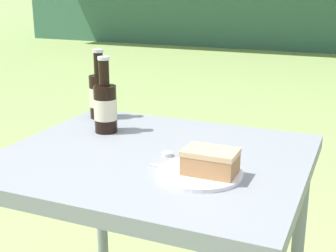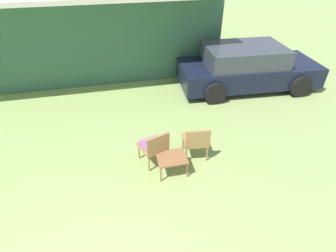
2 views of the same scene
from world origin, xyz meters
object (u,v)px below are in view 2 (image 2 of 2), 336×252
object	(u,v)px
wicker_chair_plain	(196,140)
garden_side_table	(172,159)
wicker_chair_cushioned	(154,145)
parked_car	(246,68)

from	to	relation	value
wicker_chair_plain	garden_side_table	xyz separation A→B (m)	(-0.61, -0.33, -0.12)
wicker_chair_plain	wicker_chair_cushioned	bearing A→B (deg)	4.70
parked_car	wicker_chair_plain	xyz separation A→B (m)	(-2.60, -2.96, -0.18)
parked_car	wicker_chair_plain	distance (m)	3.94
wicker_chair_plain	parked_car	bearing A→B (deg)	-125.07
garden_side_table	parked_car	bearing A→B (deg)	45.63
wicker_chair_cushioned	garden_side_table	bearing A→B (deg)	110.36
wicker_chair_cushioned	garden_side_table	xyz separation A→B (m)	(0.30, -0.36, -0.11)
parked_car	garden_side_table	bearing A→B (deg)	-130.87
parked_car	wicker_chair_cushioned	world-z (taller)	parked_car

